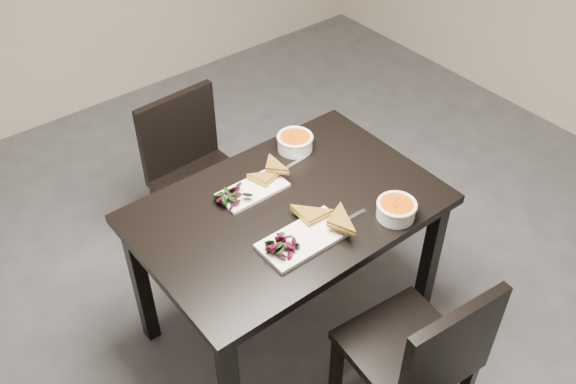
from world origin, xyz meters
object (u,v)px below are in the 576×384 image
at_px(chair_near, 422,355).
at_px(soup_bowl_near, 396,209).
at_px(chair_far, 195,169).
at_px(plate_near, 304,239).
at_px(table, 288,223).
at_px(soup_bowl_far, 295,141).
at_px(plate_far, 253,190).

distance_m(chair_near, soup_bowl_near, 0.55).
distance_m(chair_near, chair_far, 1.44).
bearing_deg(plate_near, table, 69.00).
relative_size(plate_near, soup_bowl_far, 2.16).
bearing_deg(chair_far, plate_far, -97.83).
xyz_separation_m(plate_near, plate_far, (0.01, 0.35, -0.00)).
relative_size(plate_near, plate_far, 1.23).
distance_m(table, chair_far, 0.75).
height_order(soup_bowl_near, plate_far, soup_bowl_near).
bearing_deg(table, soup_bowl_near, -46.96).
xyz_separation_m(chair_near, soup_bowl_far, (0.19, 0.98, 0.31)).
distance_m(table, soup_bowl_near, 0.45).
bearing_deg(plate_far, soup_bowl_near, -52.96).
relative_size(soup_bowl_near, soup_bowl_far, 0.98).
relative_size(table, soup_bowl_near, 7.62).
bearing_deg(table, plate_far, 111.57).
bearing_deg(soup_bowl_far, chair_far, 120.53).
bearing_deg(chair_far, table, -92.00).
xyz_separation_m(plate_far, soup_bowl_far, (0.32, 0.12, 0.03)).
xyz_separation_m(table, plate_near, (-0.07, -0.19, 0.11)).
bearing_deg(chair_near, soup_bowl_near, 65.69).
relative_size(plate_far, soup_bowl_far, 1.76).
relative_size(chair_near, soup_bowl_near, 5.40).
height_order(chair_far, plate_far, chair_far).
bearing_deg(plate_far, soup_bowl_far, 20.53).
distance_m(chair_near, plate_far, 0.91).
bearing_deg(plate_far, plate_near, -92.02).
distance_m(table, plate_far, 0.20).
bearing_deg(soup_bowl_near, chair_far, 106.27).
bearing_deg(plate_far, table, -68.43).
xyz_separation_m(table, soup_bowl_far, (0.25, 0.27, 0.14)).
height_order(chair_near, soup_bowl_near, chair_near).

